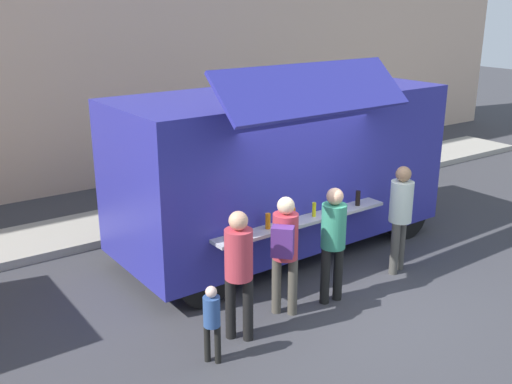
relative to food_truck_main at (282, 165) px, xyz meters
name	(u,v)px	position (x,y,z in m)	size (l,w,h in m)	color
ground_plane	(342,298)	(-0.39, -2.03, -1.53)	(60.00, 60.00, 0.00)	#38383D
curb_strip	(11,247)	(-4.00, 2.62, -1.46)	(28.00, 1.60, 0.15)	#9E998E
food_truck_main	(282,165)	(0.00, 0.00, 0.00)	(5.81, 3.07, 3.38)	#2C2D99
trash_bin	(351,164)	(3.91, 2.32, -1.10)	(0.60, 0.60, 0.87)	#2B5E3B
customer_front_ordering	(333,235)	(-0.59, -2.00, -0.49)	(0.37, 0.36, 1.75)	black
customer_mid_with_backpack	(285,245)	(-1.40, -1.92, -0.47)	(0.54, 0.54, 1.74)	#4F4A40
customer_rear_waiting	(239,265)	(-2.26, -2.08, -0.47)	(0.36, 0.36, 1.77)	black
customer_extra_browsing	(401,210)	(0.97, -1.86, -0.47)	(0.36, 0.36, 1.78)	#494640
child_near_queue	(212,317)	(-2.82, -2.34, -0.92)	(0.21, 0.21, 1.02)	black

